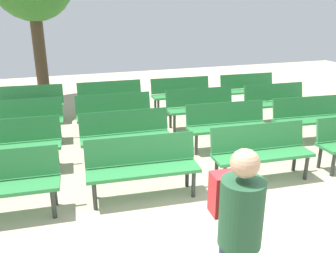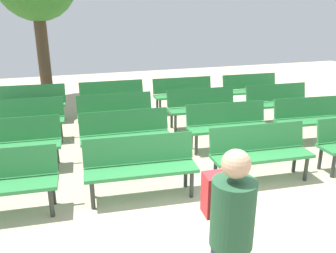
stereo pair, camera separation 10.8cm
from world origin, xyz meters
name	(u,v)px [view 2 (the right image)]	position (x,y,z in m)	size (l,w,h in m)	color
ground_plane	(249,252)	(0.00, 0.00, 0.00)	(24.00, 24.00, 0.00)	#BCAD8E
bench_r0_c1	(140,163)	(-0.84, 1.64, 0.50)	(1.64, 0.62, 0.87)	#2D8442
bench_r0_c2	(260,150)	(1.06, 1.54, 0.50)	(1.63, 0.61, 0.87)	#2D8442
bench_r1_c0	(11,142)	(-2.68, 3.14, 0.50)	(1.63, 0.59, 0.87)	#2D8442
bench_r1_c1	(125,132)	(-0.78, 3.00, 0.50)	(1.63, 0.58, 0.87)	#2D8442
bench_r1_c2	(228,123)	(1.21, 2.91, 0.50)	(1.64, 0.63, 0.87)	#2D8442
bench_r1_c3	(312,116)	(3.05, 2.75, 0.50)	(1.64, 0.63, 0.87)	#2D8442
bench_r2_c0	(23,118)	(-2.58, 4.49, 0.50)	(1.63, 0.58, 0.87)	#2D8442
bench_r2_c1	(116,112)	(-0.72, 4.34, 0.50)	(1.62, 0.56, 0.87)	#2D8442
bench_r2_c2	(202,106)	(1.25, 4.23, 0.50)	(1.63, 0.59, 0.87)	#2D8442
bench_r2_c3	(278,100)	(3.18, 4.10, 0.50)	(1.62, 0.55, 0.87)	#2D8442
bench_r3_c0	(31,101)	(-2.49, 5.85, 0.50)	(1.64, 0.63, 0.87)	#2D8442
bench_r3_c1	(113,96)	(-0.55, 5.73, 0.50)	(1.62, 0.55, 0.87)	#2D8442
bench_r3_c2	(184,92)	(1.31, 5.60, 0.50)	(1.62, 0.56, 0.87)	#2D8442
bench_r3_c3	(251,88)	(3.27, 5.50, 0.50)	(1.62, 0.55, 0.87)	#2D8442
visitor_with_backpack	(229,232)	(-0.70, -0.74, 0.94)	(0.37, 0.54, 1.65)	navy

